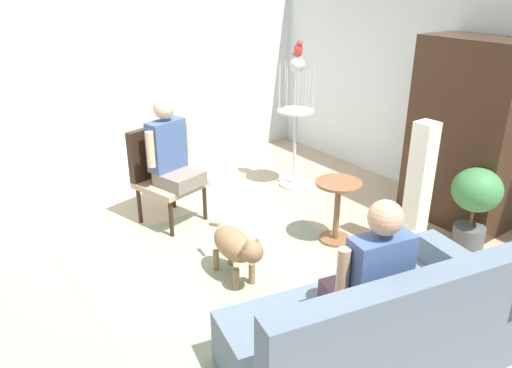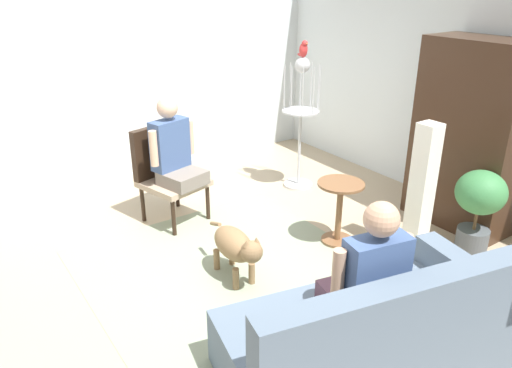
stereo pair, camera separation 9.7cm
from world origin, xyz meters
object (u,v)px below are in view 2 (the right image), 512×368
bird_cage_stand (301,117)px  person_on_couch (370,274)px  armchair (165,168)px  potted_plant (479,202)px  parrot (303,49)px  armoire_cabinet (471,136)px  column_lamp (421,191)px  dog (236,246)px  round_end_table (339,207)px  person_on_armchair (174,150)px  couch (373,334)px

bird_cage_stand → person_on_couch: bearing=-31.2°
armchair → potted_plant: armchair is taller
parrot → armoire_cabinet: size_ratio=0.10×
column_lamp → armoire_cabinet: bearing=99.2°
dog → column_lamp: column_lamp is taller
parrot → potted_plant: size_ratio=0.23×
person_on_couch → round_end_table: size_ratio=1.33×
potted_plant → armoire_cabinet: size_ratio=0.43×
armchair → person_on_couch: 2.82m
person_on_couch → person_on_armchair: bearing=-178.7°
couch → person_on_couch: person_on_couch is taller
armchair → person_on_armchair: size_ratio=1.13×
armchair → bird_cage_stand: bearing=85.1°
person_on_couch → bird_cage_stand: size_ratio=0.53×
round_end_table → potted_plant: 1.28m
person_on_armchair → armoire_cabinet: bearing=55.4°
couch → armchair: bearing=-177.6°
armchair → parrot: parrot is taller
armchair → person_on_armchair: (0.16, 0.04, 0.24)m
armchair → column_lamp: (2.01, 1.64, 0.06)m
parrot → column_lamp: (1.85, -0.08, -1.05)m
person_on_armchair → round_end_table: bearing=40.2°
person_on_armchair → parrot: size_ratio=4.67×
dog → armchair: bearing=178.7°
person_on_armchair → couch: bearing=1.7°
person_on_armchair → parrot: (-0.00, 1.67, 0.87)m
couch → person_on_armchair: (-2.71, -0.08, 0.51)m
column_lamp → dog: bearing=-108.6°
armchair → dog: bearing=-1.3°
couch → armoire_cabinet: bearing=112.8°
couch → armchair: armchair is taller
person_on_couch → potted_plant: size_ratio=1.04×
round_end_table → armoire_cabinet: armoire_cabinet is taller
person_on_couch → couch: bearing=17.4°
person_on_couch → parrot: parrot is taller
person_on_couch → bird_cage_stand: 3.12m
armoire_cabinet → round_end_table: bearing=-106.3°
armchair → bird_cage_stand: bird_cage_stand is taller
bird_cage_stand → couch: bearing=-30.3°
armoire_cabinet → armchair: bearing=-126.6°
couch → dog: 1.43m
column_lamp → couch: bearing=-60.3°
armchair → column_lamp: size_ratio=0.79×
armchair → column_lamp: column_lamp is taller
person_on_armchair → person_on_couch: bearing=1.3°
armchair → round_end_table: (1.47, 1.15, -0.19)m
person_on_armchair → dog: 1.38m
potted_plant → couch: bearing=-74.4°
dog → column_lamp: bearing=71.4°
armchair → parrot: (0.16, 1.72, 1.11)m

